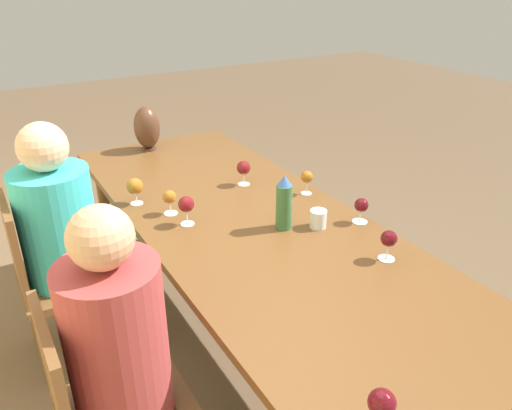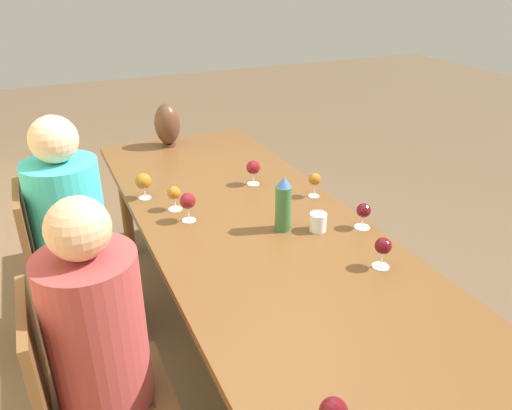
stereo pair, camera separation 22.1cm
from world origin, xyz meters
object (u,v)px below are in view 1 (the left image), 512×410
object	(u,v)px
water_tumbler	(318,219)
person_far	(64,239)
vase	(147,128)
chair_far	(52,275)
wine_glass_2	(389,240)
wine_glass_7	(382,404)
wine_glass_3	(135,187)
person_near	(124,361)
chair_near	(106,410)
wine_glass_4	(244,168)
water_bottle	(284,203)
wine_glass_1	(169,198)
wine_glass_5	(186,205)
wine_glass_0	(307,178)
wine_glass_6	(361,206)

from	to	relation	value
water_tumbler	person_far	size ratio (longest dim) A/B	0.07
vase	chair_far	distance (m)	1.12
wine_glass_2	wine_glass_7	distance (m)	0.84
wine_glass_3	person_near	bearing A→B (deg)	158.42
water_tumbler	chair_near	size ratio (longest dim) A/B	0.09
water_tumbler	wine_glass_4	world-z (taller)	wine_glass_4
wine_glass_4	chair_near	size ratio (longest dim) A/B	0.15
water_bottle	wine_glass_1	world-z (taller)	water_bottle
water_bottle	wine_glass_4	world-z (taller)	water_bottle
person_near	chair_far	bearing A→B (deg)	5.05
wine_glass_1	wine_glass_5	world-z (taller)	wine_glass_5
wine_glass_2	wine_glass_4	bearing A→B (deg)	7.70
person_near	wine_glass_0	bearing A→B (deg)	-63.12
wine_glass_5	chair_far	distance (m)	0.77
water_tumbler	wine_glass_4	size ratio (longest dim) A/B	0.62
wine_glass_0	wine_glass_3	bearing A→B (deg)	67.17
wine_glass_3	person_far	world-z (taller)	person_far
person_far	water_tumbler	bearing A→B (deg)	-124.22
water_tumbler	wine_glass_5	size ratio (longest dim) A/B	0.60
water_tumbler	wine_glass_7	bearing A→B (deg)	151.14
wine_glass_3	chair_far	distance (m)	0.58
wine_glass_2	vase	bearing A→B (deg)	12.27
person_far	wine_glass_6	bearing A→B (deg)	-121.75
wine_glass_0	wine_glass_6	distance (m)	0.38
wine_glass_2	water_tumbler	bearing A→B (deg)	11.71
wine_glass_0	vase	bearing A→B (deg)	23.94
wine_glass_0	person_near	xyz separation A→B (m)	(-0.58, 1.15, -0.19)
wine_glass_6	chair_near	xyz separation A→B (m)	(-0.21, 1.26, -0.36)
water_bottle	water_tumbler	world-z (taller)	water_bottle
wine_glass_7	person_near	bearing A→B (deg)	34.35
wine_glass_4	wine_glass_6	xyz separation A→B (m)	(-0.64, -0.25, -0.01)
wine_glass_4	wine_glass_6	size ratio (longest dim) A/B	1.13
chair_near	wine_glass_6	bearing A→B (deg)	-80.73
vase	wine_glass_4	world-z (taller)	vase
water_bottle	wine_glass_2	size ratio (longest dim) A/B	1.98
water_bottle	person_near	xyz separation A→B (m)	(-0.34, 0.85, -0.22)
wine_glass_1	person_near	xyz separation A→B (m)	(-0.73, 0.47, -0.18)
chair_near	person_far	world-z (taller)	person_far
wine_glass_5	wine_glass_6	xyz separation A→B (m)	(-0.38, -0.69, -0.02)
wine_glass_7	person_far	distance (m)	1.69
wine_glass_6	wine_glass_7	world-z (taller)	wine_glass_7
wine_glass_1	person_far	xyz separation A→B (m)	(0.21, 0.46, -0.19)
wine_glass_6	wine_glass_2	bearing A→B (deg)	157.80
wine_glass_2	chair_near	bearing A→B (deg)	85.47
wine_glass_6	person_far	world-z (taller)	person_far
wine_glass_4	chair_far	xyz separation A→B (m)	(0.09, 1.01, -0.37)
vase	wine_glass_1	bearing A→B (deg)	166.41
wine_glass_3	chair_near	size ratio (longest dim) A/B	0.15
wine_glass_4	person_near	world-z (taller)	person_near
wine_glass_7	chair_near	xyz separation A→B (m)	(0.68, 0.55, -0.37)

